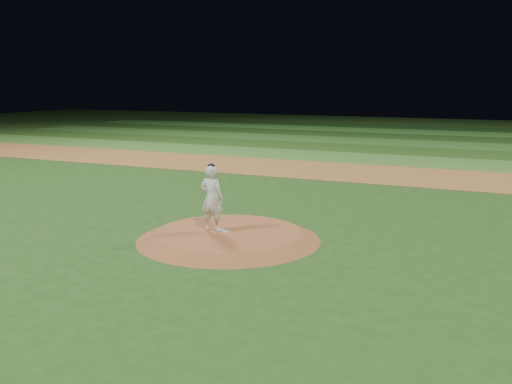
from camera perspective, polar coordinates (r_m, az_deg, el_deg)
ground at (r=17.18m, az=-2.75°, el=-4.78°), size 120.00×120.00×0.00m
infield_dirt_band at (r=30.06m, az=9.44°, el=1.98°), size 70.00×6.00×0.02m
outfield_stripe_0 at (r=35.35m, az=11.75°, el=3.25°), size 70.00×5.00×0.02m
outfield_stripe_1 at (r=40.21m, az=13.32°, el=4.11°), size 70.00×5.00×0.02m
outfield_stripe_2 at (r=45.10m, az=14.55°, el=4.78°), size 70.00×5.00×0.02m
outfield_stripe_3 at (r=50.01m, az=15.54°, el=5.32°), size 70.00×5.00×0.02m
outfield_stripe_4 at (r=54.94m, az=16.36°, el=5.76°), size 70.00×5.00×0.02m
outfield_stripe_5 at (r=59.88m, az=17.04°, el=6.13°), size 70.00×5.00×0.02m
pitchers_mound at (r=17.15m, az=-2.75°, el=-4.37°), size 5.50×5.50×0.25m
pitching_rubber at (r=17.22m, az=-3.47°, el=-3.83°), size 0.64×0.40×0.03m
rosin_bag at (r=18.75m, az=-6.21°, el=-2.59°), size 0.11×0.11×0.06m
pitcher_on_mound at (r=16.97m, az=-4.45°, el=-0.62°), size 0.73×0.48×2.06m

